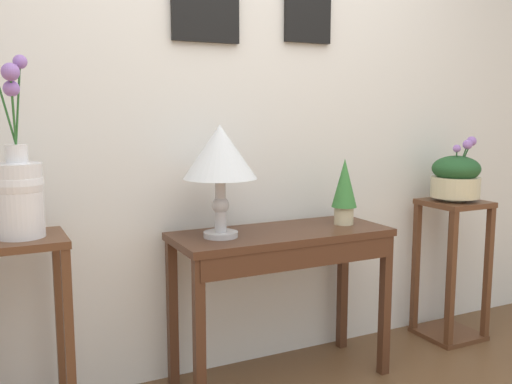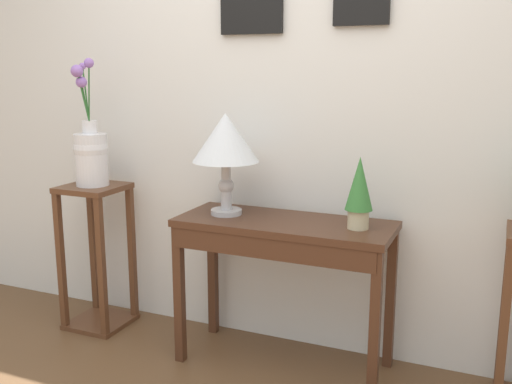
% 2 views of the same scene
% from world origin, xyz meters
% --- Properties ---
extents(back_wall_with_art, '(9.00, 0.13, 2.80)m').
position_xyz_m(back_wall_with_art, '(0.00, 1.50, 1.40)').
color(back_wall_with_art, silver).
rests_on(back_wall_with_art, ground).
extents(console_table, '(1.05, 0.43, 0.75)m').
position_xyz_m(console_table, '(0.11, 1.17, 0.64)').
color(console_table, '#472819').
rests_on(console_table, ground).
extents(table_lamp, '(0.33, 0.33, 0.51)m').
position_xyz_m(table_lamp, '(-0.20, 1.19, 1.12)').
color(table_lamp, '#B7B7BC').
rests_on(table_lamp, console_table).
extents(potted_plant_on_console, '(0.13, 0.13, 0.33)m').
position_xyz_m(potted_plant_on_console, '(0.47, 1.19, 0.93)').
color(potted_plant_on_console, beige).
rests_on(potted_plant_on_console, console_table).
extents(pedestal_stand_left, '(0.33, 0.33, 0.83)m').
position_xyz_m(pedestal_stand_left, '(-1.04, 1.20, 0.42)').
color(pedestal_stand_left, '#56331E').
rests_on(pedestal_stand_left, ground).
extents(flower_vase_tall_left, '(0.19, 0.19, 0.69)m').
position_xyz_m(flower_vase_tall_left, '(-1.04, 1.20, 1.03)').
color(flower_vase_tall_left, silver).
rests_on(flower_vase_tall_left, pedestal_stand_left).
extents(pedestal_stand_right, '(0.33, 0.33, 0.81)m').
position_xyz_m(pedestal_stand_right, '(1.26, 1.22, 0.41)').
color(pedestal_stand_right, '#56331E').
rests_on(pedestal_stand_right, ground).
extents(planter_bowl_wide_right, '(0.27, 0.27, 0.37)m').
position_xyz_m(planter_bowl_wide_right, '(1.26, 1.22, 0.95)').
color(planter_bowl_wide_right, beige).
rests_on(planter_bowl_wide_right, pedestal_stand_right).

